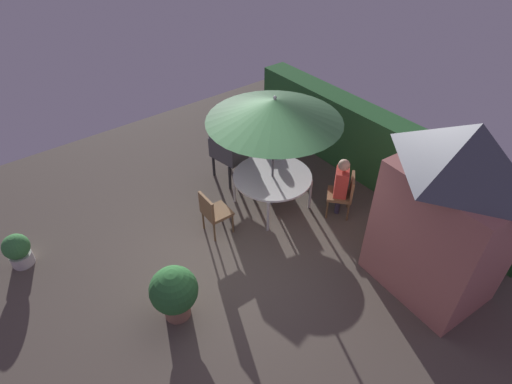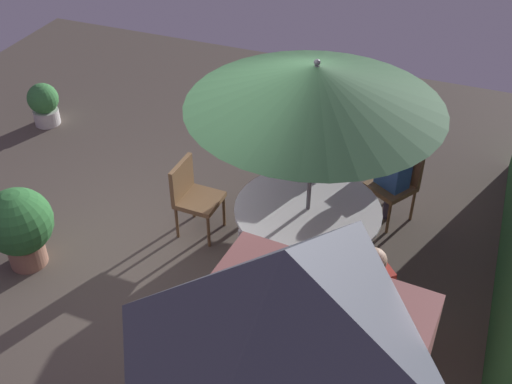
% 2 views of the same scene
% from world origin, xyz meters
% --- Properties ---
extents(ground_plane, '(11.00, 11.00, 0.00)m').
position_xyz_m(ground_plane, '(0.00, 0.00, 0.00)').
color(ground_plane, brown).
extents(hedge_backdrop, '(6.69, 0.59, 1.53)m').
position_xyz_m(hedge_backdrop, '(0.00, 3.50, 0.76)').
color(hedge_backdrop, '#28602D').
rests_on(hedge_backdrop, ground).
extents(garden_shed, '(1.93, 1.50, 2.99)m').
position_xyz_m(garden_shed, '(2.46, 1.98, 1.53)').
color(garden_shed, '#B26B60').
rests_on(garden_shed, ground).
extents(patio_table, '(1.53, 1.53, 0.73)m').
position_xyz_m(patio_table, '(-0.61, 1.22, 0.69)').
color(patio_table, white).
rests_on(patio_table, ground).
extents(patio_umbrella, '(2.43, 2.43, 2.40)m').
position_xyz_m(patio_umbrella, '(-0.61, 1.22, 2.14)').
color(patio_umbrella, '#4C4C51').
rests_on(patio_umbrella, ground).
extents(bbq_grill, '(0.78, 0.62, 1.20)m').
position_xyz_m(bbq_grill, '(-1.86, 1.07, 0.85)').
color(bbq_grill, '#47474C').
rests_on(bbq_grill, ground).
extents(chair_near_shed, '(0.65, 0.65, 0.90)m').
position_xyz_m(chair_near_shed, '(0.44, 2.15, 0.52)').
color(chair_near_shed, olive).
rests_on(chair_near_shed, ground).
extents(chair_far_side, '(0.64, 0.64, 0.90)m').
position_xyz_m(chair_far_side, '(-1.75, 1.95, 0.52)').
color(chair_far_side, olive).
rests_on(chair_far_side, ground).
extents(chair_toward_hedge, '(0.47, 0.48, 0.90)m').
position_xyz_m(chair_toward_hedge, '(-0.65, -0.14, 0.52)').
color(chair_toward_hedge, olive).
rests_on(chair_toward_hedge, ground).
extents(potted_plant_by_shed, '(0.44, 0.44, 0.63)m').
position_xyz_m(potted_plant_by_shed, '(-2.04, -3.20, 0.33)').
color(potted_plant_by_shed, silver).
rests_on(potted_plant_by_shed, ground).
extents(potted_plant_by_grill, '(0.73, 0.73, 0.94)m').
position_xyz_m(potted_plant_by_grill, '(0.52, -1.59, 0.53)').
color(potted_plant_by_grill, '#936651').
rests_on(potted_plant_by_grill, ground).
extents(person_in_red, '(0.41, 0.41, 1.26)m').
position_xyz_m(person_in_red, '(0.37, 2.10, 0.78)').
color(person_in_red, '#CC3D33').
rests_on(person_in_red, ground).
extents(person_in_blue, '(0.38, 0.42, 1.26)m').
position_xyz_m(person_in_blue, '(-1.68, 1.90, 0.78)').
color(person_in_blue, '#3866B2').
rests_on(person_in_blue, ground).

